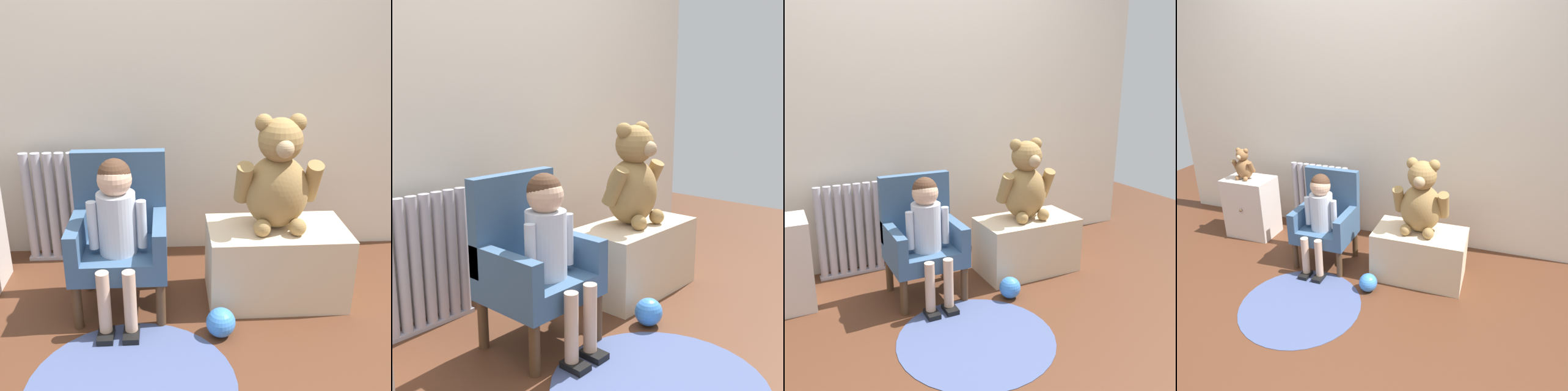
% 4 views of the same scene
% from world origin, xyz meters
% --- Properties ---
extents(ground_plane, '(6.00, 6.00, 0.00)m').
position_xyz_m(ground_plane, '(0.00, 0.00, 0.00)').
color(ground_plane, '#4F2C1B').
extents(back_wall, '(3.80, 0.05, 2.40)m').
position_xyz_m(back_wall, '(0.00, 1.11, 1.20)').
color(back_wall, silver).
rests_on(back_wall, ground_plane).
extents(radiator, '(0.56, 0.05, 0.63)m').
position_xyz_m(radiator, '(-0.39, 0.99, 0.31)').
color(radiator, '#AFACBA').
rests_on(radiator, ground_plane).
extents(small_dresser, '(0.41, 0.31, 0.53)m').
position_xyz_m(small_dresser, '(-0.94, 0.71, 0.27)').
color(small_dresser, beige).
rests_on(small_dresser, ground_plane).
extents(child_armchair, '(0.43, 0.38, 0.73)m').
position_xyz_m(child_armchair, '(-0.11, 0.54, 0.36)').
color(child_armchair, '#3B597C').
rests_on(child_armchair, ground_plane).
extents(child_figure, '(0.25, 0.35, 0.75)m').
position_xyz_m(child_figure, '(-0.11, 0.43, 0.49)').
color(child_figure, silver).
rests_on(child_figure, ground_plane).
extents(low_bench, '(0.65, 0.37, 0.37)m').
position_xyz_m(low_bench, '(0.63, 0.53, 0.19)').
color(low_bench, beige).
rests_on(low_bench, ground_plane).
extents(large_teddy_bear, '(0.39, 0.27, 0.54)m').
position_xyz_m(large_teddy_bear, '(0.62, 0.55, 0.61)').
color(large_teddy_bear, olive).
rests_on(large_teddy_bear, low_bench).
extents(small_teddy_bear, '(0.20, 0.14, 0.27)m').
position_xyz_m(small_teddy_bear, '(-0.96, 0.70, 0.65)').
color(small_teddy_bear, brown).
rests_on(small_teddy_bear, small_dresser).
extents(floor_rug, '(0.81, 0.81, 0.01)m').
position_xyz_m(floor_rug, '(-0.04, -0.06, 0.00)').
color(floor_rug, '#43507B').
rests_on(floor_rug, ground_plane).
extents(toy_ball, '(0.13, 0.13, 0.13)m').
position_xyz_m(toy_ball, '(0.33, 0.24, 0.06)').
color(toy_ball, '#3C80DA').
rests_on(toy_ball, ground_plane).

